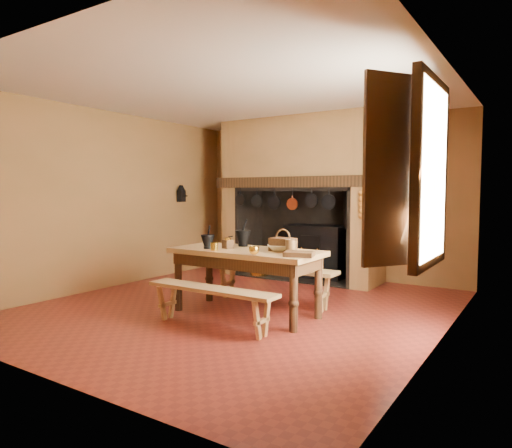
# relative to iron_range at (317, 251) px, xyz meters

# --- Properties ---
(floor) EXTENTS (5.50, 5.50, 0.00)m
(floor) POSITION_rel_iron_range_xyz_m (0.04, -2.45, -0.48)
(floor) COLOR maroon
(floor) RESTS_ON ground
(ceiling) EXTENTS (5.50, 5.50, 0.00)m
(ceiling) POSITION_rel_iron_range_xyz_m (0.04, -2.45, 2.32)
(ceiling) COLOR silver
(ceiling) RESTS_ON back_wall
(back_wall) EXTENTS (5.00, 0.02, 2.80)m
(back_wall) POSITION_rel_iron_range_xyz_m (0.04, 0.30, 0.92)
(back_wall) COLOR #9B6D3E
(back_wall) RESTS_ON floor
(wall_left) EXTENTS (0.02, 5.50, 2.80)m
(wall_left) POSITION_rel_iron_range_xyz_m (-2.46, -2.45, 0.92)
(wall_left) COLOR #9B6D3E
(wall_left) RESTS_ON floor
(wall_right) EXTENTS (0.02, 5.50, 2.80)m
(wall_right) POSITION_rel_iron_range_xyz_m (2.54, -2.45, 0.92)
(wall_right) COLOR #9B6D3E
(wall_right) RESTS_ON floor
(wall_front) EXTENTS (5.00, 0.02, 2.80)m
(wall_front) POSITION_rel_iron_range_xyz_m (0.04, -5.20, 0.92)
(wall_front) COLOR #9B6D3E
(wall_front) RESTS_ON floor
(chimney_breast) EXTENTS (2.95, 0.96, 2.80)m
(chimney_breast) POSITION_rel_iron_range_xyz_m (-0.26, -0.14, 1.33)
(chimney_breast) COLOR #9B6D3E
(chimney_breast) RESTS_ON floor
(iron_range) EXTENTS (1.12, 0.55, 1.60)m
(iron_range) POSITION_rel_iron_range_xyz_m (0.00, 0.00, 0.00)
(iron_range) COLOR black
(iron_range) RESTS_ON floor
(hearth_pans) EXTENTS (0.51, 0.62, 0.20)m
(hearth_pans) POSITION_rel_iron_range_xyz_m (-1.01, -0.23, -0.39)
(hearth_pans) COLOR gold
(hearth_pans) RESTS_ON floor
(hanging_pans) EXTENTS (1.92, 0.29, 0.27)m
(hanging_pans) POSITION_rel_iron_range_xyz_m (-0.30, -0.64, 0.88)
(hanging_pans) COLOR black
(hanging_pans) RESTS_ON chimney_breast
(onion_string) EXTENTS (0.12, 0.10, 0.46)m
(onion_string) POSITION_rel_iron_range_xyz_m (1.04, -0.66, 0.85)
(onion_string) COLOR #AD6720
(onion_string) RESTS_ON chimney_breast
(herb_bunch) EXTENTS (0.20, 0.20, 0.35)m
(herb_bunch) POSITION_rel_iron_range_xyz_m (1.22, -0.66, 0.90)
(herb_bunch) COLOR #5F6831
(herb_bunch) RESTS_ON chimney_breast
(window) EXTENTS (0.39, 1.75, 1.76)m
(window) POSITION_rel_iron_range_xyz_m (2.39, -2.85, 1.22)
(window) COLOR white
(window) RESTS_ON wall_right
(wall_coffee_mill) EXTENTS (0.23, 0.16, 0.31)m
(wall_coffee_mill) POSITION_rel_iron_range_xyz_m (-2.38, -0.90, 1.03)
(wall_coffee_mill) COLOR black
(wall_coffee_mill) RESTS_ON wall_left
(work_table) EXTENTS (1.88, 0.84, 0.82)m
(work_table) POSITION_rel_iron_range_xyz_m (0.30, -2.69, 0.20)
(work_table) COLOR tan
(work_table) RESTS_ON floor
(bench_front) EXTENTS (1.64, 0.29, 0.46)m
(bench_front) POSITION_rel_iron_range_xyz_m (0.30, -3.38, -0.14)
(bench_front) COLOR tan
(bench_front) RESTS_ON floor
(bench_back) EXTENTS (1.85, 0.32, 0.52)m
(bench_back) POSITION_rel_iron_range_xyz_m (0.30, -2.05, -0.10)
(bench_back) COLOR tan
(bench_back) RESTS_ON floor
(mortar_large) EXTENTS (0.21, 0.21, 0.36)m
(mortar_large) POSITION_rel_iron_range_xyz_m (0.10, -2.45, 0.45)
(mortar_large) COLOR black
(mortar_large) RESTS_ON work_table
(mortar_small) EXTENTS (0.17, 0.17, 0.29)m
(mortar_small) POSITION_rel_iron_range_xyz_m (-0.13, -2.89, 0.43)
(mortar_small) COLOR black
(mortar_small) RESTS_ON work_table
(coffee_grinder) EXTENTS (0.16, 0.14, 0.17)m
(coffee_grinder) POSITION_rel_iron_range_xyz_m (0.07, -2.74, 0.40)
(coffee_grinder) COLOR #362211
(coffee_grinder) RESTS_ON work_table
(brass_mug_a) EXTENTS (0.11, 0.11, 0.10)m
(brass_mug_a) POSITION_rel_iron_range_xyz_m (0.05, -2.99, 0.38)
(brass_mug_a) COLOR gold
(brass_mug_a) RESTS_ON work_table
(brass_mug_b) EXTENTS (0.09, 0.09, 0.09)m
(brass_mug_b) POSITION_rel_iron_range_xyz_m (0.75, -2.38, 0.38)
(brass_mug_b) COLOR gold
(brass_mug_b) RESTS_ON work_table
(mixing_bowl) EXTENTS (0.44, 0.44, 0.08)m
(mixing_bowl) POSITION_rel_iron_range_xyz_m (0.77, -2.61, 0.37)
(mixing_bowl) COLOR #B8AD8D
(mixing_bowl) RESTS_ON work_table
(stoneware_crock) EXTENTS (0.17, 0.17, 0.17)m
(stoneware_crock) POSITION_rel_iron_range_xyz_m (0.97, -2.75, 0.41)
(stoneware_crock) COLOR #51371E
(stoneware_crock) RESTS_ON work_table
(glass_jar) EXTENTS (0.09, 0.09, 0.13)m
(glass_jar) POSITION_rel_iron_range_xyz_m (0.93, -2.73, 0.40)
(glass_jar) COLOR beige
(glass_jar) RESTS_ON work_table
(wicker_basket) EXTENTS (0.31, 0.24, 0.27)m
(wicker_basket) POSITION_rel_iron_range_xyz_m (0.77, -2.59, 0.42)
(wicker_basket) COLOR #543719
(wicker_basket) RESTS_ON work_table
(wooden_tray) EXTENTS (0.37, 0.31, 0.05)m
(wooden_tray) POSITION_rel_iron_range_xyz_m (1.15, -2.89, 0.36)
(wooden_tray) COLOR #362211
(wooden_tray) RESTS_ON work_table
(brass_cup) EXTENTS (0.14, 0.14, 0.09)m
(brass_cup) POSITION_rel_iron_range_xyz_m (0.64, -3.02, 0.38)
(brass_cup) COLOR gold
(brass_cup) RESTS_ON work_table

